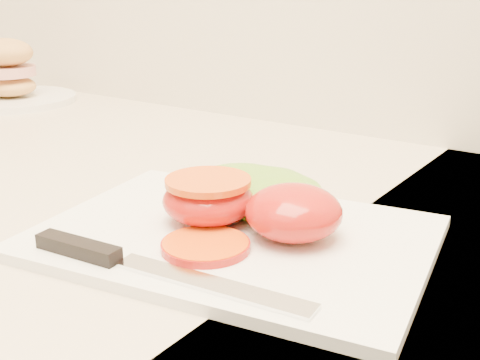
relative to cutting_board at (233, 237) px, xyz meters
The scene contains 7 objects.
cutting_board is the anchor object (origin of this frame).
tomato_half_dome 0.06m from the cutting_board, 22.85° to the left, with size 0.08×0.08×0.05m, color #B0210D.
tomato_half_cut 0.04m from the cutting_board, 169.72° to the left, with size 0.08×0.08×0.04m.
tomato_slice_0 0.04m from the cutting_board, 86.24° to the right, with size 0.07×0.07×0.01m, color orange.
lettuce_leaf_0 0.07m from the cutting_board, 110.86° to the left, with size 0.14×0.10×0.03m, color #6AAE2E.
knife 0.11m from the cutting_board, 105.48° to the right, with size 0.24×0.05×0.01m.
sandwich_plate 0.76m from the cutting_board, 159.20° to the left, with size 0.24×0.24×0.12m.
Camera 1 is at (0.39, 1.19, 1.15)m, focal length 45.00 mm.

